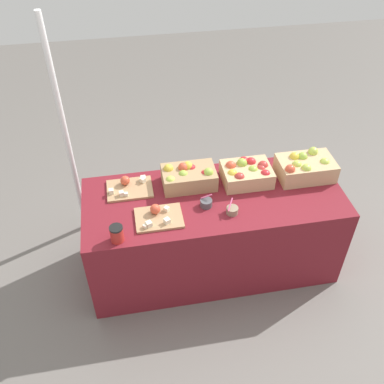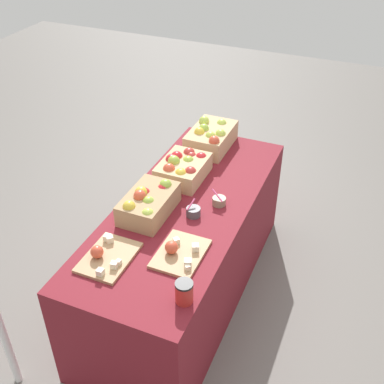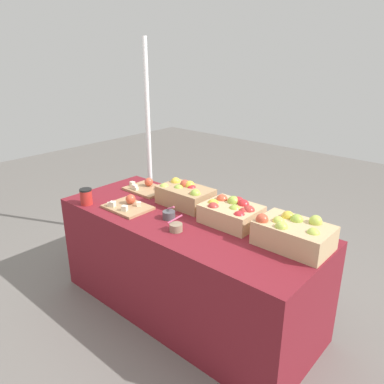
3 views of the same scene
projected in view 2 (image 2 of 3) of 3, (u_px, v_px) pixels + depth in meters
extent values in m
plane|color=slate|center=(186.00, 289.00, 3.39)|extent=(10.00, 10.00, 0.00)
cube|color=maroon|center=(186.00, 250.00, 3.18)|extent=(1.90, 0.76, 0.74)
cube|color=tan|center=(211.00, 138.00, 3.51)|extent=(0.42, 0.27, 0.14)
sphere|color=#B2C64C|center=(204.00, 121.00, 3.55)|extent=(0.07, 0.07, 0.07)
sphere|color=#B2C64C|center=(221.00, 134.00, 3.41)|extent=(0.07, 0.07, 0.07)
sphere|color=#99B742|center=(204.00, 129.00, 3.47)|extent=(0.07, 0.07, 0.07)
sphere|color=#D14C33|center=(214.00, 141.00, 3.31)|extent=(0.07, 0.07, 0.07)
sphere|color=gold|center=(199.00, 132.00, 3.43)|extent=(0.07, 0.07, 0.07)
sphere|color=#B2C64C|center=(222.00, 124.00, 3.55)|extent=(0.07, 0.07, 0.07)
sphere|color=#B2C64C|center=(210.00, 137.00, 3.39)|extent=(0.07, 0.07, 0.07)
cube|color=tan|center=(183.00, 169.00, 3.18)|extent=(0.36, 0.28, 0.12)
sphere|color=gold|center=(181.00, 174.00, 3.05)|extent=(0.08, 0.08, 0.08)
sphere|color=red|center=(201.00, 158.00, 3.21)|extent=(0.08, 0.08, 0.08)
sphere|color=red|center=(177.00, 157.00, 3.20)|extent=(0.08, 0.08, 0.08)
sphere|color=red|center=(171.00, 160.00, 3.17)|extent=(0.08, 0.08, 0.08)
sphere|color=#B2332D|center=(191.00, 157.00, 3.23)|extent=(0.08, 0.08, 0.08)
sphere|color=#D14C33|center=(169.00, 169.00, 3.07)|extent=(0.08, 0.08, 0.08)
sphere|color=#B2332D|center=(190.00, 172.00, 3.06)|extent=(0.08, 0.08, 0.08)
sphere|color=#99B742|center=(188.00, 162.00, 3.17)|extent=(0.08, 0.08, 0.08)
sphere|color=#99B742|center=(174.00, 161.00, 3.14)|extent=(0.08, 0.08, 0.08)
sphere|color=#B2332D|center=(189.00, 153.00, 3.24)|extent=(0.08, 0.08, 0.08)
cube|color=tan|center=(149.00, 204.00, 2.86)|extent=(0.39, 0.25, 0.13)
sphere|color=#99B742|center=(166.00, 185.00, 2.91)|extent=(0.07, 0.07, 0.07)
sphere|color=gold|center=(129.00, 207.00, 2.73)|extent=(0.07, 0.07, 0.07)
sphere|color=gold|center=(141.00, 192.00, 2.83)|extent=(0.07, 0.07, 0.07)
sphere|color=#D14C33|center=(140.00, 196.00, 2.80)|extent=(0.07, 0.07, 0.07)
sphere|color=#99B742|center=(148.00, 202.00, 2.79)|extent=(0.07, 0.07, 0.07)
sphere|color=red|center=(144.00, 194.00, 2.86)|extent=(0.07, 0.07, 0.07)
sphere|color=red|center=(163.00, 190.00, 2.91)|extent=(0.07, 0.07, 0.07)
sphere|color=#B2C64C|center=(148.00, 214.00, 2.70)|extent=(0.07, 0.07, 0.07)
cube|color=tan|center=(181.00, 254.00, 2.59)|extent=(0.32, 0.24, 0.02)
cube|color=beige|center=(188.00, 267.00, 2.47)|extent=(0.04, 0.04, 0.03)
cube|color=beige|center=(176.00, 241.00, 2.64)|extent=(0.04, 0.04, 0.03)
cube|color=beige|center=(195.00, 248.00, 2.59)|extent=(0.05, 0.05, 0.04)
cube|color=beige|center=(188.00, 263.00, 2.49)|extent=(0.05, 0.05, 0.04)
sphere|color=#D14C33|center=(171.00, 247.00, 2.57)|extent=(0.07, 0.07, 0.07)
cube|color=tan|center=(109.00, 257.00, 2.57)|extent=(0.33, 0.24, 0.02)
cube|color=beige|center=(108.00, 238.00, 2.65)|extent=(0.04, 0.04, 0.04)
cube|color=beige|center=(119.00, 262.00, 2.51)|extent=(0.03, 0.03, 0.03)
cube|color=beige|center=(100.00, 272.00, 2.44)|extent=(0.03, 0.03, 0.03)
sphere|color=#D14C33|center=(97.00, 252.00, 2.54)|extent=(0.07, 0.07, 0.07)
cube|color=beige|center=(114.00, 265.00, 2.48)|extent=(0.04, 0.04, 0.03)
cube|color=beige|center=(110.00, 239.00, 2.65)|extent=(0.05, 0.05, 0.04)
cylinder|color=gray|center=(219.00, 201.00, 2.95)|extent=(0.08, 0.08, 0.05)
cylinder|color=#EA598C|center=(217.00, 195.00, 2.92)|extent=(0.06, 0.09, 0.05)
cylinder|color=#4C4C51|center=(193.00, 212.00, 2.86)|extent=(0.09, 0.09, 0.05)
cylinder|color=#EA598C|center=(191.00, 204.00, 2.84)|extent=(0.08, 0.03, 0.05)
cylinder|color=red|center=(184.00, 293.00, 2.30)|extent=(0.09, 0.09, 0.11)
cylinder|color=black|center=(184.00, 284.00, 2.27)|extent=(0.09, 0.09, 0.01)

